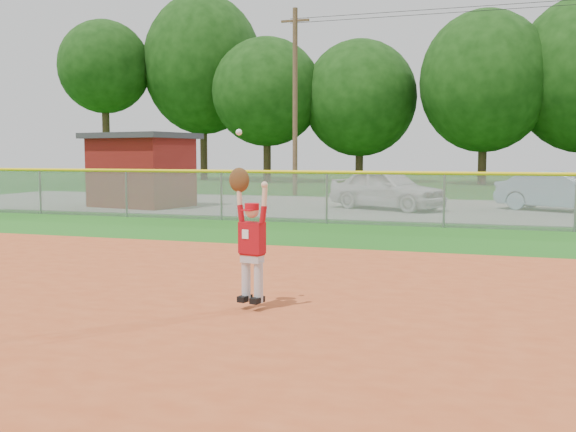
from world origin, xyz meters
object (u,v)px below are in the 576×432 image
object	(u,v)px
car_white_a	(387,189)
ballplayer	(250,236)
car_blue	(560,191)
utility_shed	(141,170)

from	to	relation	value
car_white_a	ballplayer	size ratio (longest dim) A/B	1.97
car_white_a	ballplayer	distance (m)	15.65
car_white_a	car_blue	distance (m)	5.98
ballplayer	car_white_a	bearing A→B (deg)	92.68
car_blue	car_white_a	bearing A→B (deg)	126.12
car_blue	utility_shed	xyz separation A→B (m)	(-15.02, -2.64, 0.71)
car_blue	ballplayer	world-z (taller)	ballplayer
ballplayer	utility_shed	bearing A→B (deg)	125.05
utility_shed	car_blue	bearing A→B (deg)	9.97
car_white_a	utility_shed	distance (m)	9.29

